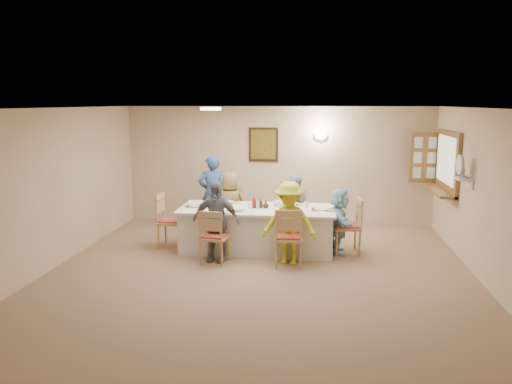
# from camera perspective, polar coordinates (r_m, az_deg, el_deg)

# --- Properties ---
(ground) EXTENTS (7.00, 7.00, 0.00)m
(ground) POSITION_cam_1_polar(r_m,az_deg,el_deg) (7.54, 0.19, -9.81)
(ground) COLOR #8F735C
(room_walls) EXTENTS (7.00, 7.00, 7.00)m
(room_walls) POSITION_cam_1_polar(r_m,az_deg,el_deg) (7.16, 0.20, 1.65)
(room_walls) COLOR #CCB495
(room_walls) RESTS_ON ground
(wall_picture) EXTENTS (0.62, 0.05, 0.72)m
(wall_picture) POSITION_cam_1_polar(r_m,az_deg,el_deg) (10.59, 0.85, 5.45)
(wall_picture) COLOR black
(wall_picture) RESTS_ON room_walls
(wall_sconce) EXTENTS (0.26, 0.09, 0.18)m
(wall_sconce) POSITION_cam_1_polar(r_m,az_deg,el_deg) (10.49, 7.41, 6.41)
(wall_sconce) COLOR white
(wall_sconce) RESTS_ON room_walls
(ceiling_light) EXTENTS (0.36, 0.36, 0.05)m
(ceiling_light) POSITION_cam_1_polar(r_m,az_deg,el_deg) (8.73, -5.21, 9.45)
(ceiling_light) COLOR white
(ceiling_light) RESTS_ON room_walls
(serving_hatch) EXTENTS (0.06, 1.50, 1.15)m
(serving_hatch) POSITION_cam_1_polar(r_m,az_deg,el_deg) (9.78, 21.05, 3.19)
(serving_hatch) COLOR brown
(serving_hatch) RESTS_ON room_walls
(hatch_sill) EXTENTS (0.30, 1.50, 0.05)m
(hatch_sill) POSITION_cam_1_polar(r_m,az_deg,el_deg) (9.82, 20.18, 0.17)
(hatch_sill) COLOR brown
(hatch_sill) RESTS_ON room_walls
(shutter_door) EXTENTS (0.55, 0.04, 1.00)m
(shutter_door) POSITION_cam_1_polar(r_m,az_deg,el_deg) (10.46, 18.69, 3.75)
(shutter_door) COLOR brown
(shutter_door) RESTS_ON room_walls
(fan_shelf) EXTENTS (0.22, 0.36, 0.03)m
(fan_shelf) POSITION_cam_1_polar(r_m,az_deg,el_deg) (8.48, 22.63, 1.42)
(fan_shelf) COLOR white
(fan_shelf) RESTS_ON room_walls
(desk_fan) EXTENTS (0.30, 0.30, 0.28)m
(desk_fan) POSITION_cam_1_polar(r_m,az_deg,el_deg) (8.45, 22.50, 2.43)
(desk_fan) COLOR #A5A5A8
(desk_fan) RESTS_ON fan_shelf
(dining_table) EXTENTS (2.71, 1.15, 0.76)m
(dining_table) POSITION_cam_1_polar(r_m,az_deg,el_deg) (8.81, 0.15, -4.26)
(dining_table) COLOR white
(dining_table) RESTS_ON ground
(chair_back_left) EXTENTS (0.52, 0.52, 0.96)m
(chair_back_left) POSITION_cam_1_polar(r_m,az_deg,el_deg) (9.64, -2.81, -2.40)
(chair_back_left) COLOR tan
(chair_back_left) RESTS_ON ground
(chair_back_right) EXTENTS (0.51, 0.51, 0.95)m
(chair_back_right) POSITION_cam_1_polar(r_m,az_deg,el_deg) (9.51, 4.33, -2.61)
(chair_back_right) COLOR tan
(chair_back_right) RESTS_ON ground
(chair_front_left) EXTENTS (0.49, 0.49, 0.90)m
(chair_front_left) POSITION_cam_1_polar(r_m,az_deg,el_deg) (8.12, -4.76, -5.02)
(chair_front_left) COLOR tan
(chair_front_left) RESTS_ON ground
(chair_front_right) EXTENTS (0.48, 0.48, 0.96)m
(chair_front_right) POSITION_cam_1_polar(r_m,az_deg,el_deg) (7.96, 3.76, -5.10)
(chair_front_right) COLOR tan
(chair_front_right) RESTS_ON ground
(chair_left_end) EXTENTS (0.48, 0.48, 0.98)m
(chair_left_end) POSITION_cam_1_polar(r_m,az_deg,el_deg) (9.10, -9.60, -3.22)
(chair_left_end) COLOR tan
(chair_left_end) RESTS_ON ground
(chair_right_end) EXTENTS (0.53, 0.53, 0.98)m
(chair_right_end) POSITION_cam_1_polar(r_m,az_deg,el_deg) (8.74, 10.32, -3.80)
(chair_right_end) COLOR tan
(chair_right_end) RESTS_ON ground
(diner_back_left) EXTENTS (0.73, 0.56, 1.29)m
(diner_back_left) POSITION_cam_1_polar(r_m,az_deg,el_deg) (9.49, -2.95, -1.56)
(diner_back_left) COLOR brown
(diner_back_left) RESTS_ON ground
(diner_back_right) EXTENTS (0.72, 0.62, 1.25)m
(diner_back_right) POSITION_cam_1_polar(r_m,az_deg,el_deg) (9.36, 4.31, -1.88)
(diner_back_right) COLOR #95ABC5
(diner_back_right) RESTS_ON ground
(diner_front_left) EXTENTS (0.86, 0.49, 1.35)m
(diner_front_left) POSITION_cam_1_polar(r_m,az_deg,el_deg) (8.18, -4.61, -3.29)
(diner_front_left) COLOR slate
(diner_front_left) RESTS_ON ground
(diner_front_right) EXTENTS (0.94, 0.63, 1.35)m
(diner_front_right) POSITION_cam_1_polar(r_m,az_deg,el_deg) (8.03, 3.82, -3.56)
(diner_front_right) COLOR yellow
(diner_front_right) RESTS_ON ground
(diner_right_end) EXTENTS (1.10, 0.47, 1.14)m
(diner_right_end) POSITION_cam_1_polar(r_m,az_deg,el_deg) (8.71, 9.48, -3.28)
(diner_right_end) COLOR #A2DEF9
(diner_right_end) RESTS_ON ground
(caregiver) EXTENTS (0.83, 0.78, 1.56)m
(caregiver) POSITION_cam_1_polar(r_m,az_deg,el_deg) (10.00, -5.02, -0.21)
(caregiver) COLOR #2B4D8E
(caregiver) RESTS_ON ground
(placemat_fl) EXTENTS (0.33, 0.24, 0.01)m
(placemat_fl) POSITION_cam_1_polar(r_m,az_deg,el_deg) (8.41, -4.26, -2.30)
(placemat_fl) COLOR #472B19
(placemat_fl) RESTS_ON dining_table
(plate_fl) EXTENTS (0.24, 0.24, 0.01)m
(plate_fl) POSITION_cam_1_polar(r_m,az_deg,el_deg) (8.41, -4.26, -2.23)
(plate_fl) COLOR white
(plate_fl) RESTS_ON dining_table
(napkin_fl) EXTENTS (0.14, 0.14, 0.01)m
(napkin_fl) POSITION_cam_1_polar(r_m,az_deg,el_deg) (8.33, -3.11, -2.36)
(napkin_fl) COLOR #E8F333
(napkin_fl) RESTS_ON dining_table
(placemat_fr) EXTENTS (0.36, 0.27, 0.01)m
(placemat_fr) POSITION_cam_1_polar(r_m,az_deg,el_deg) (8.26, 3.94, -2.52)
(placemat_fr) COLOR #472B19
(placemat_fr) RESTS_ON dining_table
(plate_fr) EXTENTS (0.23, 0.23, 0.01)m
(plate_fr) POSITION_cam_1_polar(r_m,az_deg,el_deg) (8.26, 3.94, -2.46)
(plate_fr) COLOR white
(plate_fr) RESTS_ON dining_table
(napkin_fr) EXTENTS (0.14, 0.14, 0.01)m
(napkin_fr) POSITION_cam_1_polar(r_m,az_deg,el_deg) (8.20, 5.18, -2.58)
(napkin_fr) COLOR #E8F333
(napkin_fr) RESTS_ON dining_table
(placemat_bl) EXTENTS (0.36, 0.27, 0.01)m
(placemat_bl) POSITION_cam_1_polar(r_m,az_deg,el_deg) (9.22, -3.23, -1.18)
(placemat_bl) COLOR #472B19
(placemat_bl) RESTS_ON dining_table
(plate_bl) EXTENTS (0.24, 0.24, 0.01)m
(plate_bl) POSITION_cam_1_polar(r_m,az_deg,el_deg) (9.21, -3.23, -1.12)
(plate_bl) COLOR white
(plate_bl) RESTS_ON dining_table
(napkin_bl) EXTENTS (0.14, 0.14, 0.01)m
(napkin_bl) POSITION_cam_1_polar(r_m,az_deg,el_deg) (9.14, -2.18, -1.23)
(napkin_bl) COLOR #E8F333
(napkin_bl) RESTS_ON dining_table
(placemat_br) EXTENTS (0.34, 0.25, 0.01)m
(placemat_br) POSITION_cam_1_polar(r_m,az_deg,el_deg) (9.08, 4.24, -1.36)
(placemat_br) COLOR #472B19
(placemat_br) RESTS_ON dining_table
(plate_br) EXTENTS (0.23, 0.23, 0.01)m
(plate_br) POSITION_cam_1_polar(r_m,az_deg,el_deg) (9.08, 4.24, -1.30)
(plate_br) COLOR white
(plate_br) RESTS_ON dining_table
(napkin_br) EXTENTS (0.13, 0.13, 0.01)m
(napkin_br) POSITION_cam_1_polar(r_m,az_deg,el_deg) (9.02, 5.36, -1.41)
(napkin_br) COLOR #E8F333
(napkin_br) RESTS_ON dining_table
(placemat_le) EXTENTS (0.36, 0.27, 0.01)m
(placemat_le) POSITION_cam_1_polar(r_m,az_deg,el_deg) (8.92, -6.88, -1.62)
(placemat_le) COLOR #472B19
(placemat_le) RESTS_ON dining_table
(plate_le) EXTENTS (0.25, 0.25, 0.02)m
(plate_le) POSITION_cam_1_polar(r_m,az_deg,el_deg) (8.92, -6.88, -1.56)
(plate_le) COLOR white
(plate_le) RESTS_ON dining_table
(napkin_le) EXTENTS (0.14, 0.14, 0.01)m
(napkin_le) POSITION_cam_1_polar(r_m,az_deg,el_deg) (8.83, -5.83, -1.68)
(napkin_le) COLOR #E8F333
(napkin_le) RESTS_ON dining_table
(placemat_re) EXTENTS (0.36, 0.27, 0.01)m
(placemat_re) POSITION_cam_1_polar(r_m,az_deg,el_deg) (8.66, 7.53, -1.99)
(placemat_re) COLOR #472B19
(placemat_re) RESTS_ON dining_table
(plate_re) EXTENTS (0.26, 0.26, 0.02)m
(plate_re) POSITION_cam_1_polar(r_m,az_deg,el_deg) (8.66, 7.54, -1.93)
(plate_re) COLOR white
(plate_re) RESTS_ON dining_table
(napkin_re) EXTENTS (0.14, 0.14, 0.01)m
(napkin_re) POSITION_cam_1_polar(r_m,az_deg,el_deg) (8.61, 8.74, -2.04)
(napkin_re) COLOR #E8F333
(napkin_re) RESTS_ON dining_table
(teacup_a) EXTENTS (0.16, 0.16, 0.08)m
(teacup_a) POSITION_cam_1_polar(r_m,az_deg,el_deg) (8.57, -5.19, -1.83)
(teacup_a) COLOR white
(teacup_a) RESTS_ON dining_table
(teacup_b) EXTENTS (0.12, 0.12, 0.08)m
(teacup_b) POSITION_cam_1_polar(r_m,az_deg,el_deg) (9.20, 2.81, -0.97)
(teacup_b) COLOR white
(teacup_b) RESTS_ON dining_table
(bowl_a) EXTENTS (0.29, 0.29, 0.05)m
(bowl_a) POSITION_cam_1_polar(r_m,az_deg,el_deg) (8.47, -1.96, -2.02)
(bowl_a) COLOR white
(bowl_a) RESTS_ON dining_table
(bowl_b) EXTENTS (0.32, 0.32, 0.06)m
(bowl_b) POSITION_cam_1_polar(r_m,az_deg,el_deg) (8.93, 2.58, -1.35)
(bowl_b) COLOR white
(bowl_b) RESTS_ON dining_table
(condiment_ketchup) EXTENTS (0.11, 0.11, 0.21)m
(condiment_ketchup) POSITION_cam_1_polar(r_m,az_deg,el_deg) (8.70, -0.21, -1.17)
(condiment_ketchup) COLOR red
(condiment_ketchup) RESTS_ON dining_table
(condiment_brown) EXTENTS (0.13, 0.13, 0.18)m
(condiment_brown) POSITION_cam_1_polar(r_m,az_deg,el_deg) (8.72, 0.44, -1.24)
(condiment_brown) COLOR #3A1F0F
(condiment_brown) RESTS_ON dining_table
(condiment_malt) EXTENTS (0.13, 0.13, 0.14)m
(condiment_malt) POSITION_cam_1_polar(r_m,az_deg,el_deg) (8.70, 1.12, -1.42)
(condiment_malt) COLOR #3A1F0F
(condiment_malt) RESTS_ON dining_table
(drinking_glass) EXTENTS (0.06, 0.06, 0.09)m
(drinking_glass) POSITION_cam_1_polar(r_m,az_deg,el_deg) (8.78, -0.78, -1.39)
(drinking_glass) COLOR silver
(drinking_glass) RESTS_ON dining_table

